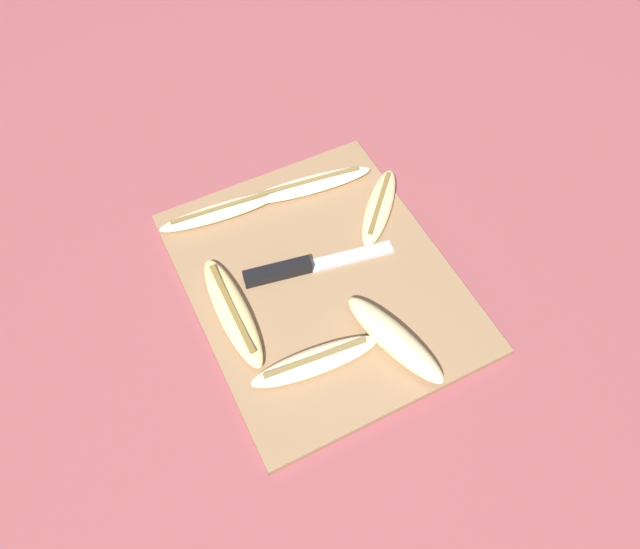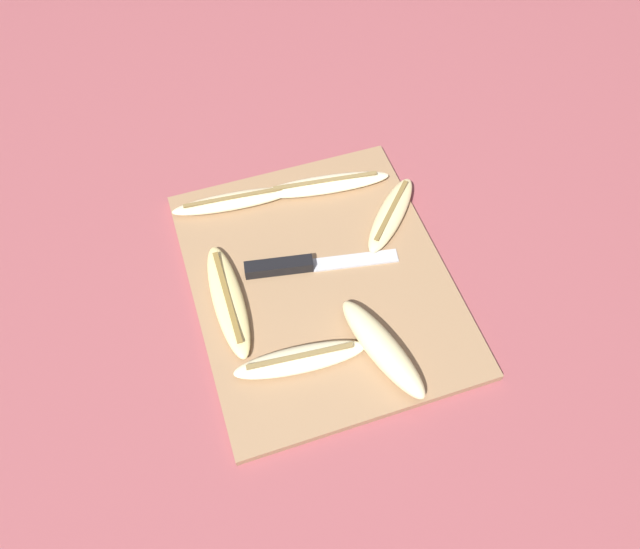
{
  "view_description": "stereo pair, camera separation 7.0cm",
  "coord_description": "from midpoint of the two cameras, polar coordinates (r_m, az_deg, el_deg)",
  "views": [
    {
      "loc": [
        0.43,
        -0.22,
        0.75
      ],
      "look_at": [
        0.0,
        0.0,
        0.02
      ],
      "focal_mm": 35.0,
      "sensor_mm": 36.0,
      "label": 1
    },
    {
      "loc": [
        0.46,
        -0.15,
        0.75
      ],
      "look_at": [
        0.0,
        0.0,
        0.02
      ],
      "focal_mm": 35.0,
      "sensor_mm": 36.0,
      "label": 2
    }
  ],
  "objects": [
    {
      "name": "banana_bright_far",
      "position": [
        0.98,
        2.57,
        8.09
      ],
      "size": [
        0.06,
        0.21,
        0.02
      ],
      "rotation": [
        0.0,
        0.0,
        3.02
      ],
      "color": "beige",
      "rests_on": "cutting_board"
    },
    {
      "name": "ground_plane",
      "position": [
        0.89,
        2.26,
        -0.92
      ],
      "size": [
        4.0,
        4.0,
        0.0
      ],
      "primitive_type": "plane",
      "color": "#93474C"
    },
    {
      "name": "cutting_board",
      "position": [
        0.89,
        2.27,
        -0.71
      ],
      "size": [
        0.43,
        0.35,
        0.01
      ],
      "color": "#997551",
      "rests_on": "ground_plane"
    },
    {
      "name": "banana_cream_curved",
      "position": [
        0.96,
        -5.84,
        6.58
      ],
      "size": [
        0.05,
        0.19,
        0.02
      ],
      "rotation": [
        0.0,
        0.0,
        3.06
      ],
      "color": "beige",
      "rests_on": "cutting_board"
    },
    {
      "name": "banana_pale_long",
      "position": [
        0.81,
        0.69,
        -7.95
      ],
      "size": [
        0.05,
        0.18,
        0.02
      ],
      "rotation": [
        0.0,
        0.0,
        3.06
      ],
      "color": "beige",
      "rests_on": "cutting_board"
    },
    {
      "name": "banana_golden_short",
      "position": [
        0.86,
        -6.11,
        -2.4
      ],
      "size": [
        0.19,
        0.04,
        0.02
      ],
      "rotation": [
        0.0,
        0.0,
        4.7
      ],
      "color": "#EDD689",
      "rests_on": "cutting_board"
    },
    {
      "name": "banana_ripe_center",
      "position": [
        0.95,
        8.63,
        5.35
      ],
      "size": [
        0.14,
        0.13,
        0.02
      ],
      "rotation": [
        0.0,
        0.0,
        0.82
      ],
      "color": "beige",
      "rests_on": "cutting_board"
    },
    {
      "name": "banana_soft_right",
      "position": [
        0.82,
        8.2,
        -6.83
      ],
      "size": [
        0.17,
        0.09,
        0.03
      ],
      "rotation": [
        0.0,
        0.0,
        1.85
      ],
      "color": "beige",
      "rests_on": "cutting_board"
    },
    {
      "name": "knife",
      "position": [
        0.88,
        -0.16,
        0.69
      ],
      "size": [
        0.06,
        0.22,
        0.02
      ],
      "rotation": [
        0.0,
        0.0,
        -0.18
      ],
      "color": "black",
      "rests_on": "cutting_board"
    }
  ]
}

